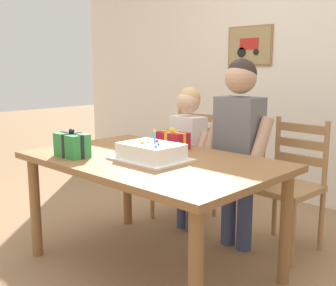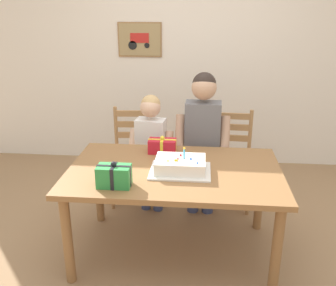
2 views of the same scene
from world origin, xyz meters
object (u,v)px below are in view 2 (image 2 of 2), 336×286
Objects in this scene: birthday_cake at (180,166)px; gift_box_beside_cake at (162,146)px; gift_box_red_large at (114,176)px; chair_left at (134,155)px; chair_right at (229,158)px; child_older at (203,131)px; child_younger at (151,143)px; dining_table at (174,179)px.

gift_box_beside_cake is at bearing 114.82° from birthday_cake.
gift_box_red_large is 0.25× the size of chair_left.
child_older is (-0.27, -0.23, 0.34)m from chair_right.
chair_right is (0.94, 0.00, 0.00)m from chair_left.
gift_box_beside_cake is 0.20× the size of child_younger.
child_younger reaches higher than gift_box_beside_cake.
chair_left reaches higher than birthday_cake.
birthday_cake is 1.91× the size of gift_box_beside_cake.
child_younger is at bearing 83.06° from gift_box_red_large.
dining_table is 1.01m from chair_right.
gift_box_red_large is 0.98m from child_younger.
gift_box_red_large is 1.50m from chair_right.
gift_box_red_large is (-0.43, -0.27, 0.02)m from birthday_cake.
child_older reaches higher than birthday_cake.
birthday_cake reaches higher than dining_table.
birthday_cake is 0.39× the size of child_younger.
dining_table is at bearing -67.88° from child_younger.
gift_box_red_large is 1.12m from child_older.
gift_box_red_large is at bearing -140.63° from dining_table.
dining_table is 0.70m from child_younger.
chair_left and chair_right have the same top height.
gift_box_red_large is (-0.38, -0.31, 0.16)m from dining_table.
gift_box_beside_cake is 0.46m from child_older.
dining_table is at bearing -118.18° from chair_right.
child_younger reaches higher than gift_box_red_large.
chair_left is at bearing 132.23° from child_younger.
gift_box_beside_cake is 0.36m from child_younger.
gift_box_beside_cake is at bearing -57.91° from chair_left.
chair_right is at bearing 0.00° from chair_left.
gift_box_red_large is at bearing -147.65° from birthday_cake.
dining_table is 1.72× the size of chair_right.
gift_box_beside_cake is 0.72m from chair_left.
chair_left is 0.79m from child_older.
child_older is (0.16, 0.69, 0.04)m from birthday_cake.
gift_box_beside_cake is (-0.17, 0.37, 0.01)m from birthday_cake.
child_younger is at bearing 113.27° from gift_box_beside_cake.
dining_table is 1.72× the size of chair_left.
chair_right is (0.85, 1.19, -0.33)m from gift_box_red_large.
chair_right is (0.47, 0.88, -0.17)m from dining_table.
child_younger is (-0.14, 0.32, -0.10)m from gift_box_beside_cake.
birthday_cake is 1.93× the size of gift_box_red_large.
child_older is at bearing 72.74° from dining_table.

